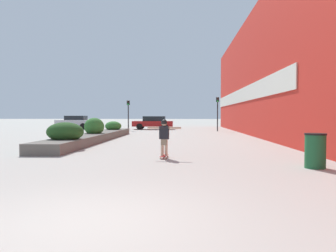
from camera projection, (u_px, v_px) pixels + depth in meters
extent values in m
plane|color=#ADA89E|center=(86.00, 223.00, 4.73)|extent=(300.00, 300.00, 0.00)
cube|color=red|center=(263.00, 69.00, 22.50)|extent=(0.60, 46.78, 9.53)
cube|color=silver|center=(239.00, 96.00, 30.31)|extent=(0.06, 31.26, 1.20)
cube|color=#605B54|center=(95.00, 137.00, 20.18)|extent=(1.57, 15.60, 0.46)
ellipsoid|color=#234C1E|center=(65.00, 132.00, 15.07)|extent=(1.70, 1.44, 0.90)
ellipsoid|color=#33702D|center=(94.00, 127.00, 20.05)|extent=(1.21, 1.31, 1.09)
ellipsoid|color=#33702D|center=(113.00, 126.00, 25.41)|extent=(1.27, 1.27, 0.74)
cube|color=maroon|center=(164.00, 156.00, 11.87)|extent=(0.28, 0.76, 0.01)
cylinder|color=beige|center=(163.00, 157.00, 12.14)|extent=(0.06, 0.07, 0.06)
cylinder|color=beige|center=(168.00, 157.00, 12.11)|extent=(0.06, 0.07, 0.06)
cylinder|color=beige|center=(161.00, 158.00, 11.63)|extent=(0.06, 0.07, 0.06)
cylinder|color=beige|center=(165.00, 158.00, 11.60)|extent=(0.06, 0.07, 0.06)
cylinder|color=tan|center=(162.00, 147.00, 11.87)|extent=(0.12, 0.12, 0.60)
cylinder|color=tan|center=(166.00, 147.00, 11.84)|extent=(0.12, 0.12, 0.60)
cube|color=gray|center=(164.00, 142.00, 11.85)|extent=(0.24, 0.20, 0.22)
cube|color=black|center=(164.00, 133.00, 11.84)|extent=(0.36, 0.21, 0.47)
cylinder|color=tan|center=(154.00, 128.00, 11.90)|extent=(0.45, 0.13, 0.08)
cylinder|color=tan|center=(175.00, 128.00, 11.76)|extent=(0.45, 0.13, 0.08)
sphere|color=tan|center=(164.00, 123.00, 11.83)|extent=(0.20, 0.20, 0.20)
sphere|color=black|center=(164.00, 123.00, 11.83)|extent=(0.22, 0.22, 0.22)
cylinder|color=#1E5B33|center=(315.00, 152.00, 9.62)|extent=(0.59, 0.59, 0.98)
cylinder|color=black|center=(315.00, 134.00, 9.61)|extent=(0.62, 0.62, 0.05)
cube|color=maroon|center=(153.00, 124.00, 36.71)|extent=(4.49, 1.73, 0.59)
cube|color=black|center=(154.00, 119.00, 36.68)|extent=(2.47, 1.52, 0.54)
cylinder|color=black|center=(139.00, 127.00, 35.97)|extent=(0.69, 0.22, 0.69)
cylinder|color=black|center=(141.00, 126.00, 37.61)|extent=(0.69, 0.22, 0.69)
cylinder|color=black|center=(165.00, 127.00, 35.83)|extent=(0.69, 0.22, 0.69)
cylinder|color=black|center=(166.00, 126.00, 37.47)|extent=(0.69, 0.22, 0.69)
cube|color=#BCBCC1|center=(75.00, 123.00, 37.52)|extent=(4.03, 1.85, 0.71)
cube|color=black|center=(76.00, 118.00, 37.49)|extent=(2.22, 1.62, 0.48)
cylinder|color=black|center=(61.00, 126.00, 36.72)|extent=(0.69, 0.22, 0.69)
cylinder|color=black|center=(67.00, 126.00, 38.47)|extent=(0.69, 0.22, 0.69)
cylinder|color=black|center=(83.00, 126.00, 36.59)|extent=(0.69, 0.22, 0.69)
cylinder|color=black|center=(88.00, 126.00, 38.34)|extent=(0.69, 0.22, 0.69)
cylinder|color=black|center=(128.00, 118.00, 33.74)|extent=(0.11, 0.11, 2.66)
cube|color=black|center=(128.00, 103.00, 33.69)|extent=(0.28, 0.20, 0.45)
sphere|color=#2D2823|center=(128.00, 101.00, 33.56)|extent=(0.15, 0.15, 0.15)
sphere|color=#2D2823|center=(128.00, 103.00, 33.57)|extent=(0.15, 0.15, 0.15)
sphere|color=green|center=(128.00, 104.00, 33.57)|extent=(0.15, 0.15, 0.15)
cylinder|color=black|center=(218.00, 116.00, 32.64)|extent=(0.11, 0.11, 2.93)
cube|color=black|center=(218.00, 100.00, 32.59)|extent=(0.28, 0.20, 0.45)
sphere|color=#2D2823|center=(218.00, 98.00, 32.46)|extent=(0.15, 0.15, 0.15)
sphere|color=#2D2823|center=(218.00, 100.00, 32.47)|extent=(0.15, 0.15, 0.15)
sphere|color=green|center=(218.00, 101.00, 32.47)|extent=(0.15, 0.15, 0.15)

